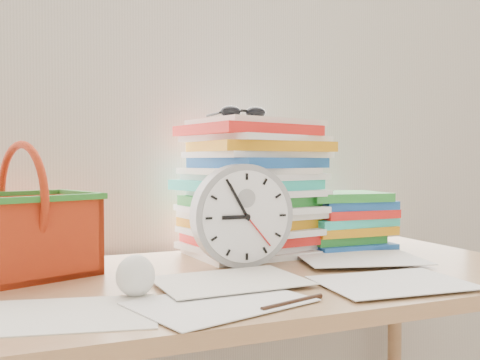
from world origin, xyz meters
name	(u,v)px	position (x,y,z in m)	size (l,w,h in m)	color
curtain	(195,57)	(0.00, 1.98, 1.30)	(2.40, 0.01, 2.50)	beige
desk	(248,306)	(0.00, 1.60, 0.68)	(1.40, 0.70, 0.75)	#9E734A
paper_stack	(253,187)	(0.11, 1.82, 0.93)	(0.36, 0.29, 0.36)	white
clock	(242,216)	(0.02, 1.67, 0.87)	(0.25, 0.25, 0.05)	gray
sunglasses	(243,112)	(0.06, 1.77, 1.13)	(0.14, 0.12, 0.03)	black
book_stack	(344,221)	(0.38, 1.79, 0.83)	(0.27, 0.21, 0.16)	white
basket	(22,211)	(-0.47, 1.76, 0.89)	(0.29, 0.22, 0.29)	red
crumpled_ball	(135,275)	(-0.27, 1.50, 0.79)	(0.08, 0.08, 0.08)	white
pen	(293,302)	(-0.03, 1.33, 0.75)	(0.01, 0.01, 0.14)	black
scattered_papers	(248,271)	(0.00, 1.60, 0.76)	(1.26, 0.42, 0.02)	white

